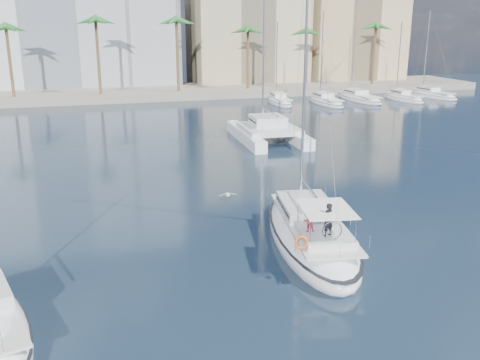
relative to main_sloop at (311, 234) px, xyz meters
name	(u,v)px	position (x,y,z in m)	size (l,w,h in m)	color
ground	(238,238)	(-3.59, 1.84, -0.56)	(160.00, 160.00, 0.00)	black
quay	(132,93)	(-3.59, 62.84, 0.04)	(120.00, 14.00, 1.20)	gray
building_modern	(48,7)	(-15.59, 74.84, 13.44)	(42.00, 16.00, 28.00)	silver
building_beige	(247,31)	(18.41, 71.84, 9.44)	(20.00, 14.00, 20.00)	tan
building_tan_right	(351,36)	(38.41, 69.84, 8.44)	(18.00, 12.00, 18.00)	tan
palm_centre	(131,31)	(-3.59, 58.84, 9.72)	(3.60, 3.60, 12.30)	brown
palm_right	(339,30)	(30.41, 58.84, 9.72)	(3.60, 3.60, 12.30)	brown
main_sloop	(311,234)	(0.00, 0.00, 0.00)	(6.20, 13.24, 18.90)	white
catamaran	(268,129)	(6.50, 25.65, 0.58)	(6.33, 11.91, 17.07)	white
seagull	(228,195)	(-2.37, 8.47, -0.18)	(1.23, 0.53, 0.23)	silver
moored_yacht_a	(279,104)	(16.41, 48.84, -0.56)	(2.72, 9.35, 11.90)	white
moored_yacht_b	(326,104)	(22.91, 46.84, -0.56)	(3.14, 10.78, 13.72)	white
moored_yacht_c	(359,101)	(29.41, 48.84, -0.56)	(3.55, 12.21, 15.54)	white
moored_yacht_d	(403,101)	(35.91, 46.84, -0.56)	(2.72, 9.35, 11.90)	white
moored_yacht_e	(432,97)	(42.41, 48.84, -0.56)	(3.14, 10.78, 13.72)	white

